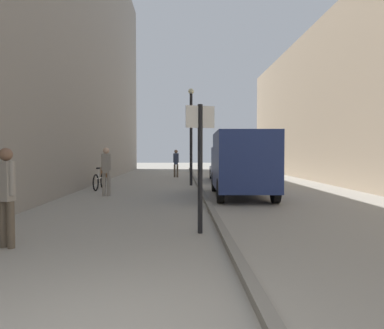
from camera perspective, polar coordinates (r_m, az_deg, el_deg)
name	(u,v)px	position (r m, az deg, el deg)	size (l,w,h in m)	color
ground_plane	(163,192)	(14.81, -4.65, -4.36)	(80.00, 80.00, 0.00)	gray
building_facade_left	(46,7)	(16.75, -22.44, 22.38)	(2.23, 40.00, 15.02)	gray
kerb_strip	(201,190)	(14.81, 1.48, -4.12)	(0.16, 40.00, 0.12)	slate
pedestrian_main_foreground	(106,168)	(13.62, -13.63, -0.55)	(0.36, 0.24, 1.81)	gray
pedestrian_mid_block	(7,190)	(6.83, -27.68, -3.70)	(0.32, 0.26, 1.72)	brown
pedestrian_far_crossing	(176,161)	(23.05, -2.59, 0.51)	(0.36, 0.23, 1.80)	brown
delivery_van	(241,163)	(13.08, 7.96, 0.30)	(2.15, 4.93, 2.34)	navy
parked_car	(227,168)	(20.35, 5.64, -0.62)	(1.96, 4.26, 1.45)	navy
street_sign_post	(200,157)	(7.13, 1.32, 1.23)	(0.59, 0.19, 2.60)	black
lamp_post	(191,130)	(17.47, -0.15, 5.55)	(0.28, 0.28, 4.76)	black
bicycle_leaning	(100,181)	(15.94, -14.66, -2.59)	(0.20, 1.77, 0.98)	black
cafe_chair_near_window	(105,175)	(17.16, -13.79, -1.71)	(0.53, 0.53, 0.94)	brown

